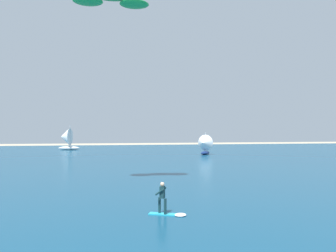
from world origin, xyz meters
TOP-DOWN VIEW (x-y plane):
  - ocean at (0.00, 49.29)m, footprint 160.00×90.00m
  - kitesurfer at (-0.75, 13.78)m, footprint 2.02×1.28m
  - kite at (-3.54, 22.39)m, footprint 5.79×1.90m
  - sailboat_anchored_offshore at (12.84, 53.09)m, footprint 3.36×3.57m
  - sailboat_leading at (-13.25, 71.58)m, footprint 4.82×4.17m

SIDE VIEW (x-z plane):
  - ocean at x=0.00m, z-range 0.00..0.10m
  - kitesurfer at x=-0.75m, z-range -0.13..1.54m
  - sailboat_anchored_offshore at x=12.84m, z-range -0.07..3.90m
  - sailboat_leading at x=-13.25m, z-range -0.13..5.35m
  - kite at x=-3.54m, z-range 14.01..14.88m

